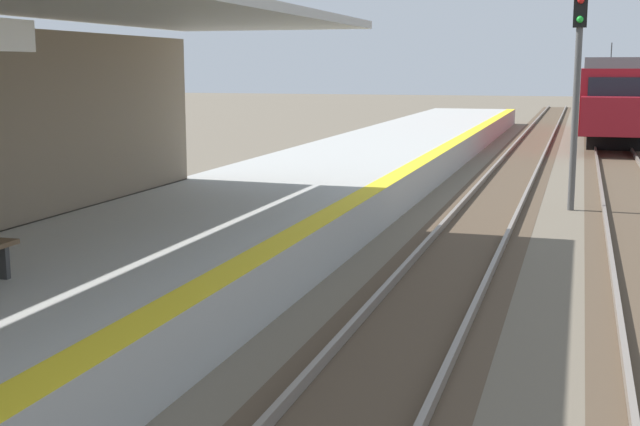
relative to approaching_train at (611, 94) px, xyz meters
name	(u,v)px	position (x,y,z in m)	size (l,w,h in m)	color
station_platform	(216,231)	(-7.80, -30.02, -1.73)	(5.00, 80.00, 0.91)	#A8A8A3
track_pair_nearest_platform	(477,227)	(-3.40, -26.02, -2.13)	(2.34, 120.00, 0.16)	#4C3D2D
approaching_train	(611,94)	(0.00, 0.00, 0.00)	(2.93, 19.60, 4.76)	maroon
rail_signal_post	(577,79)	(-1.50, -22.86, 1.02)	(0.32, 0.34, 5.20)	#4C4C4C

